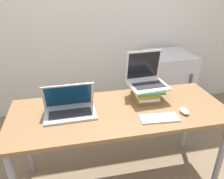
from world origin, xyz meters
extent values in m
cube|color=silver|center=(0.00, 1.67, 1.35)|extent=(8.00, 0.05, 2.70)
cube|color=brown|center=(0.00, 0.33, 0.72)|extent=(1.68, 0.66, 0.03)
cylinder|color=gray|center=(0.78, 0.06, 0.35)|extent=(0.05, 0.05, 0.70)
cylinder|color=gray|center=(-0.78, 0.60, 0.35)|extent=(0.05, 0.05, 0.70)
cylinder|color=gray|center=(0.78, 0.60, 0.35)|extent=(0.05, 0.05, 0.70)
cube|color=#B2B2B7|center=(-0.38, 0.34, 0.74)|extent=(0.38, 0.24, 0.02)
cube|color=#232328|center=(-0.38, 0.33, 0.75)|extent=(0.31, 0.13, 0.00)
cube|color=#B2B2B7|center=(-0.38, 0.41, 0.86)|extent=(0.38, 0.11, 0.22)
cube|color=#0A2D4C|center=(-0.38, 0.41, 0.85)|extent=(0.34, 0.09, 0.19)
cube|color=olive|center=(0.26, 0.47, 0.75)|extent=(0.23, 0.25, 0.03)
cube|color=white|center=(0.25, 0.47, 0.77)|extent=(0.18, 0.25, 0.03)
cube|color=gold|center=(0.25, 0.46, 0.81)|extent=(0.18, 0.22, 0.04)
cube|color=#33753D|center=(0.26, 0.46, 0.83)|extent=(0.23, 0.28, 0.02)
cube|color=silver|center=(0.27, 0.46, 0.85)|extent=(0.32, 0.28, 0.02)
cube|color=#232328|center=(0.27, 0.45, 0.86)|extent=(0.26, 0.15, 0.00)
cube|color=silver|center=(0.26, 0.58, 0.99)|extent=(0.31, 0.06, 0.26)
cube|color=black|center=(0.26, 0.57, 0.99)|extent=(0.28, 0.05, 0.23)
cube|color=silver|center=(0.25, 0.15, 0.74)|extent=(0.29, 0.13, 0.01)
cube|color=silver|center=(0.25, 0.15, 0.75)|extent=(0.26, 0.11, 0.00)
ellipsoid|color=white|center=(0.46, 0.18, 0.75)|extent=(0.06, 0.10, 0.04)
cube|color=silver|center=(0.85, 1.28, 0.42)|extent=(0.53, 0.55, 0.85)
cube|color=#4C4C51|center=(1.01, 0.99, 0.46)|extent=(0.02, 0.02, 0.42)
camera|label=1|loc=(-0.36, -1.07, 1.62)|focal=35.00mm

